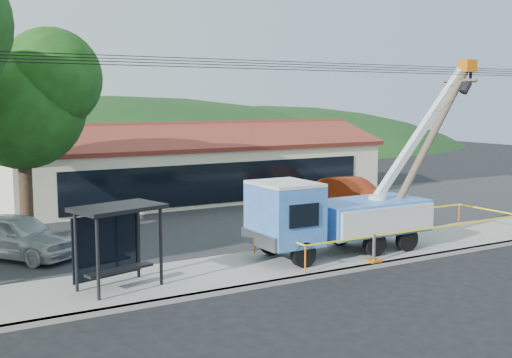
{
  "coord_description": "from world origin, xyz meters",
  "views": [
    {
      "loc": [
        -12.14,
        -15.05,
        5.98
      ],
      "look_at": [
        -0.41,
        5.0,
        3.09
      ],
      "focal_mm": 45.0,
      "sensor_mm": 36.0,
      "label": 1
    }
  ],
  "objects_px": {
    "bus_shelter": "(115,227)",
    "car_red": "(350,210)",
    "leaning_pole": "(427,145)",
    "utility_truck": "(336,214)",
    "car_silver": "(18,260)"
  },
  "relations": [
    {
      "from": "bus_shelter",
      "to": "car_silver",
      "type": "height_order",
      "value": "bus_shelter"
    },
    {
      "from": "utility_truck",
      "to": "car_red",
      "type": "relative_size",
      "value": 2.04
    },
    {
      "from": "leaning_pole",
      "to": "bus_shelter",
      "type": "height_order",
      "value": "leaning_pole"
    },
    {
      "from": "car_silver",
      "to": "leaning_pole",
      "type": "bearing_deg",
      "value": -56.39
    },
    {
      "from": "leaning_pole",
      "to": "bus_shelter",
      "type": "bearing_deg",
      "value": 179.26
    },
    {
      "from": "utility_truck",
      "to": "leaning_pole",
      "type": "relative_size",
      "value": 1.4
    },
    {
      "from": "utility_truck",
      "to": "leaning_pole",
      "type": "xyz_separation_m",
      "value": [
        4.4,
        -0.21,
        2.47
      ]
    },
    {
      "from": "bus_shelter",
      "to": "car_silver",
      "type": "distance_m",
      "value": 6.31
    },
    {
      "from": "car_red",
      "to": "bus_shelter",
      "type": "bearing_deg",
      "value": -157.63
    },
    {
      "from": "utility_truck",
      "to": "leaning_pole",
      "type": "distance_m",
      "value": 5.05
    },
    {
      "from": "bus_shelter",
      "to": "car_red",
      "type": "distance_m",
      "value": 17.65
    },
    {
      "from": "bus_shelter",
      "to": "car_red",
      "type": "height_order",
      "value": "bus_shelter"
    },
    {
      "from": "leaning_pole",
      "to": "bus_shelter",
      "type": "distance_m",
      "value": 13.18
    },
    {
      "from": "leaning_pole",
      "to": "bus_shelter",
      "type": "relative_size",
      "value": 2.45
    },
    {
      "from": "utility_truck",
      "to": "car_silver",
      "type": "xyz_separation_m",
      "value": [
        -10.57,
        5.59,
        -1.68
      ]
    }
  ]
}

